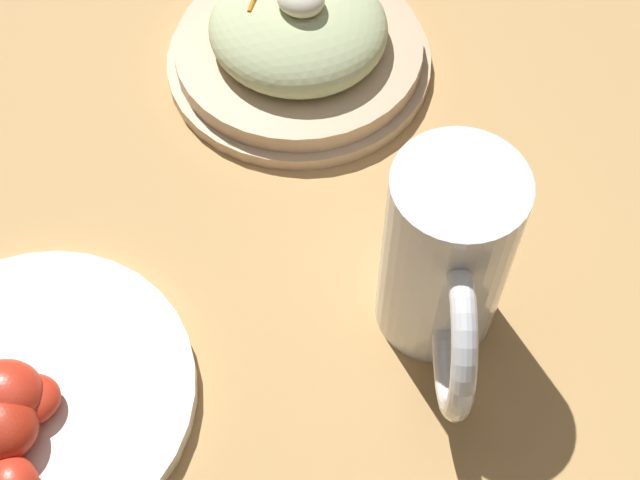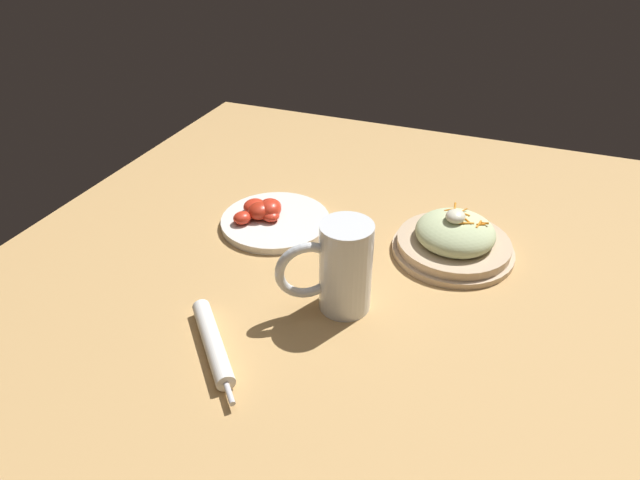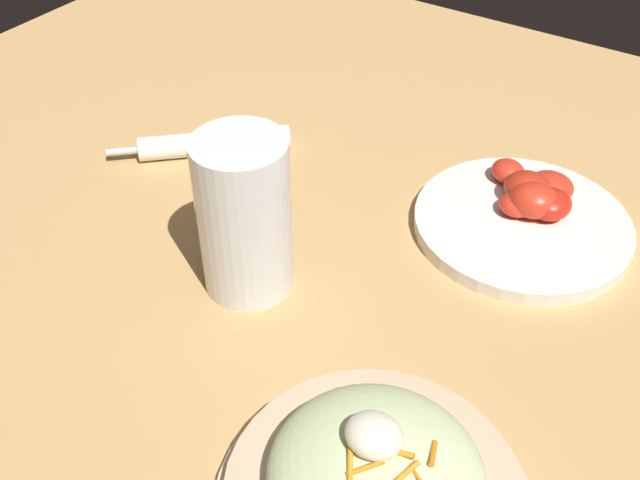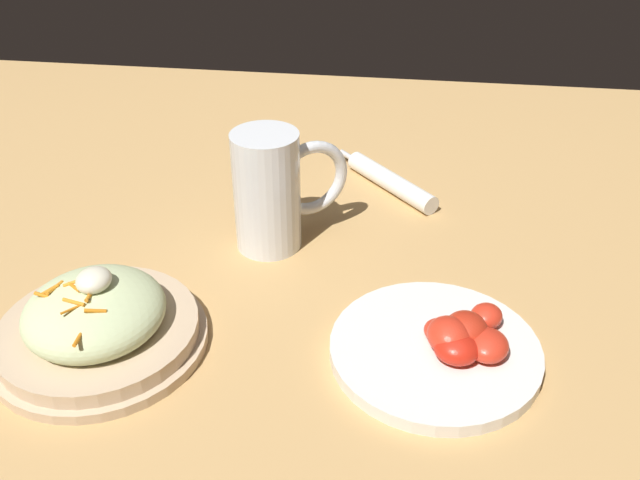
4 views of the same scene
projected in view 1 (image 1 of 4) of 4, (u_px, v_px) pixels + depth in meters
ground_plane at (377, 219)px, 0.69m from camera, size 1.43×1.43×0.00m
salad_plate at (299, 41)px, 0.75m from camera, size 0.23×0.23×0.09m
beer_mug at (445, 264)px, 0.58m from camera, size 0.11×0.14×0.16m
tomato_plate at (22, 402)px, 0.59m from camera, size 0.22×0.22×0.05m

